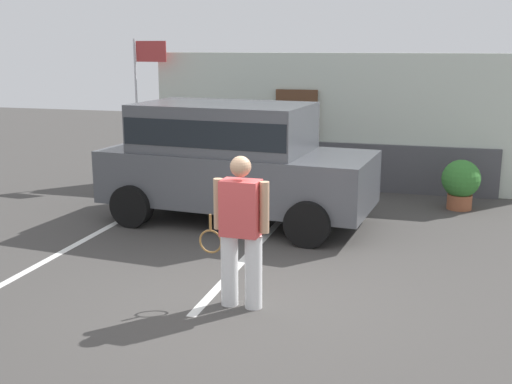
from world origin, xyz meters
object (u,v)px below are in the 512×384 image
parked_suv (232,156)px  flag_pole (143,84)px  tennis_player_man (241,230)px  potted_plant_by_porch (461,182)px

parked_suv → flag_pole: (-2.99, 2.80, 1.03)m
tennis_player_man → flag_pole: (-4.26, 6.34, 1.25)m
flag_pole → tennis_player_man: bearing=-56.1°
parked_suv → potted_plant_by_porch: (3.86, 1.95, -0.62)m
potted_plant_by_porch → tennis_player_man: bearing=-115.2°
tennis_player_man → flag_pole: flag_pole is taller
potted_plant_by_porch → parked_suv: bearing=-153.2°
potted_plant_by_porch → flag_pole: (-6.85, 0.85, 1.66)m
flag_pole → parked_suv: bearing=-43.2°
tennis_player_man → potted_plant_by_porch: 6.08m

